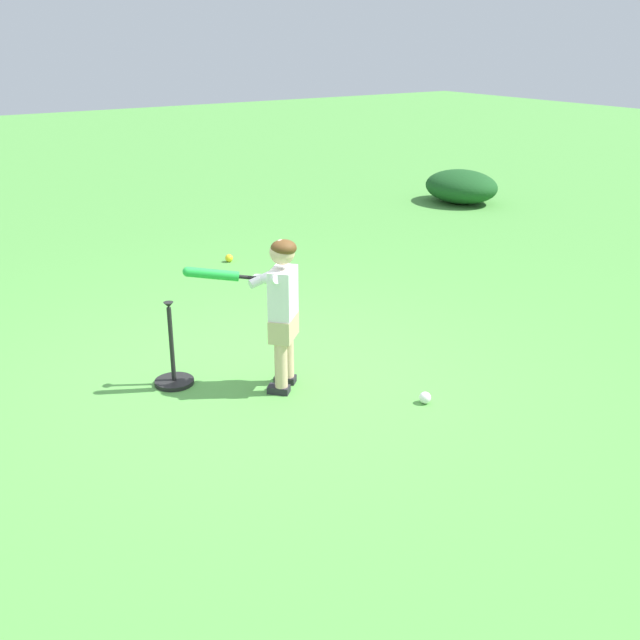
{
  "coord_description": "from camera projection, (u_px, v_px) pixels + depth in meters",
  "views": [
    {
      "loc": [
        4.41,
        -2.45,
        2.37
      ],
      "look_at": [
        0.26,
        0.31,
        0.45
      ],
      "focal_mm": 42.42,
      "sensor_mm": 36.0,
      "label": 1
    }
  ],
  "objects": [
    {
      "name": "play_ball_near_batter",
      "position": [
        229.0,
        258.0,
        8.24
      ],
      "size": [
        0.09,
        0.09,
        0.09
      ],
      "primitive_type": "sphere",
      "color": "yellow",
      "rests_on": "ground"
    },
    {
      "name": "shrub_left_background",
      "position": [
        461.0,
        186.0,
        11.01
      ],
      "size": [
        1.13,
        0.95,
        0.47
      ],
      "primitive_type": "ellipsoid",
      "color": "#194C1E",
      "rests_on": "ground"
    },
    {
      "name": "play_ball_behind_batter",
      "position": [
        425.0,
        398.0,
        5.11
      ],
      "size": [
        0.08,
        0.08,
        0.08
      ],
      "primitive_type": "sphere",
      "color": "white",
      "rests_on": "ground"
    },
    {
      "name": "ground_plane",
      "position": [
        266.0,
        375.0,
        5.55
      ],
      "size": [
        40.0,
        40.0,
        0.0
      ],
      "primitive_type": "plane",
      "color": "#519942"
    },
    {
      "name": "child_batter",
      "position": [
        279.0,
        301.0,
        5.12
      ],
      "size": [
        0.5,
        0.73,
        1.08
      ],
      "color": "#232328",
      "rests_on": "ground"
    },
    {
      "name": "batting_tee",
      "position": [
        174.0,
        370.0,
        5.37
      ],
      "size": [
        0.28,
        0.28,
        0.62
      ],
      "color": "black",
      "rests_on": "ground"
    }
  ]
}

